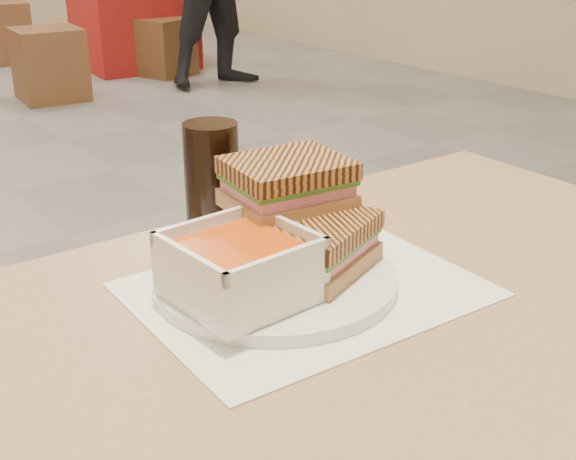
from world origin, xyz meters
TOP-DOWN VIEW (x-y plane):
  - main_table at (-0.04, -2.11)m, footprint 1.22×0.73m
  - tray_liner at (0.02, -2.01)m, footprint 0.37×0.29m
  - plate at (0.00, -1.99)m, footprint 0.27×0.27m
  - soup_bowl at (-0.06, -2.01)m, footprint 0.13×0.13m
  - panini_lower at (0.04, -2.00)m, footprint 0.16×0.15m
  - panini_upper at (0.05, -1.94)m, footprint 0.14×0.12m
  - cola_glass at (0.03, -1.82)m, footprint 0.07×0.07m
  - bg_table_1 at (2.27, 2.91)m, footprint 0.87×0.87m
  - bg_chair_1l at (1.32, 2.22)m, footprint 0.44×0.44m
  - bg_chair_1r at (2.29, 2.49)m, footprint 0.46×0.46m
  - bg_chair_2r at (1.51, 3.72)m, footprint 0.49×0.49m

SIDE VIEW (x-z plane):
  - bg_chair_1r at x=2.29m, z-range 0.00..0.41m
  - bg_chair_1l at x=1.32m, z-range 0.00..0.45m
  - bg_chair_2r at x=1.51m, z-range 0.00..0.47m
  - bg_table_1 at x=2.27m, z-range 0.00..0.70m
  - main_table at x=-0.04m, z-range 0.26..1.01m
  - tray_liner at x=0.02m, z-range 0.75..0.75m
  - plate at x=0.00m, z-range 0.75..0.77m
  - panini_lower at x=0.04m, z-range 0.77..0.82m
  - soup_bowl at x=-0.06m, z-range 0.76..0.83m
  - cola_glass at x=0.03m, z-range 0.75..0.90m
  - panini_upper at x=0.05m, z-range 0.82..0.88m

